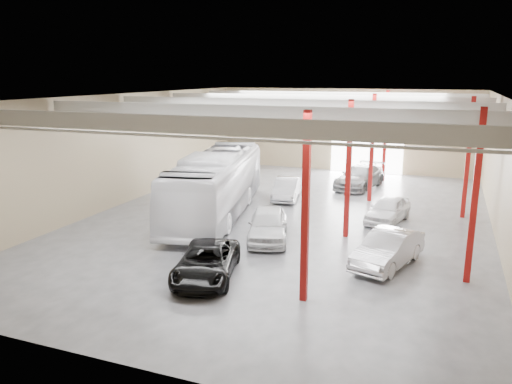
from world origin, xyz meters
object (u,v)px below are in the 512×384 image
Objects in this scene: coach_bus at (216,184)px; car_row_b at (287,189)px; black_sedan at (206,262)px; car_right_near at (388,249)px; car_row_c at (360,177)px; car_right_far at (388,209)px; car_row_a at (268,224)px.

coach_bus is 3.11× the size of car_row_b.
black_sedan is 1.05× the size of car_right_near.
car_row_c is 1.34× the size of car_right_far.
car_row_c is at bearing 63.42° from car_row_a.
coach_bus is at bearing -110.78° from car_row_c.
car_row_b is (-1.71, 8.46, -0.10)m from car_row_a.
car_row_a is (0.71, 5.48, 0.13)m from black_sedan.
car_right_near is at bearing 16.05° from black_sedan.
car_right_near reaches higher than car_right_far.
car_right_far is (5.98, 10.92, 0.04)m from black_sedan.
car_row_b is 0.93× the size of car_right_near.
black_sedan is 12.45m from car_right_far.
car_row_b is 0.77× the size of car_row_c.
car_row_a reaches higher than car_row_b.
car_row_a is 1.03× the size of car_right_near.
black_sedan is at bearing -78.84° from coach_bus.
black_sedan is at bearing -107.41° from car_right_far.
car_row_a is at bearing -176.15° from car_right_near.
car_right_near is at bearing -61.22° from car_row_b.
car_right_near is (6.06, -1.40, -0.05)m from car_row_a.
black_sedan is at bearing -95.38° from car_row_b.
car_right_far is at bearing -32.83° from car_row_b.
coach_bus is at bearing 172.98° from car_right_near.
car_row_a is at bearing -87.56° from car_row_c.
car_row_c is 8.75m from car_right_far.
car_row_a reaches higher than black_sedan.
car_row_b is at bearing 79.08° from black_sedan.
car_row_c is at bearing 121.36° from car_right_far.
coach_bus reaches higher than car_row_b.
car_row_c is 15.53m from car_right_near.
car_row_c is at bearing 66.14° from black_sedan.
car_row_b is 1.03× the size of car_right_far.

